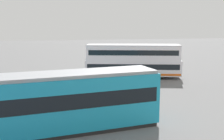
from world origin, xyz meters
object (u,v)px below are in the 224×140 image
(double_decker_bus, at_px, (133,61))
(tram_yellow, at_px, (59,102))
(info_sign, at_px, (23,87))
(pedestrian_near_railing, at_px, (79,93))

(double_decker_bus, height_order, tram_yellow, double_decker_bus)
(tram_yellow, distance_m, info_sign, 5.65)
(tram_yellow, bearing_deg, double_decker_bus, -120.07)
(tram_yellow, bearing_deg, info_sign, -62.30)
(info_sign, bearing_deg, double_decker_bus, -138.14)
(tram_yellow, xyz_separation_m, info_sign, (2.63, -5.01, -0.12))
(pedestrian_near_railing, xyz_separation_m, info_sign, (4.19, 0.22, 0.77))
(double_decker_bus, distance_m, tram_yellow, 17.67)
(double_decker_bus, bearing_deg, info_sign, 41.86)
(double_decker_bus, distance_m, info_sign, 15.42)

